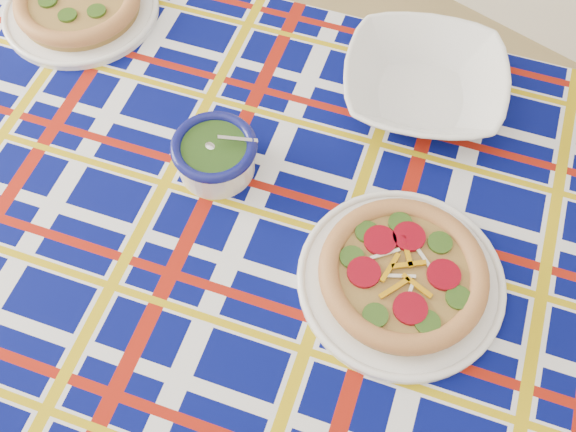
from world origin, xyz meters
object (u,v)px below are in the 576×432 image
Objects in this scene: main_focaccia_plate at (403,274)px; serving_bowl at (424,84)px; pesto_bowl at (215,153)px; dining_table at (287,271)px.

main_focaccia_plate is 0.39m from serving_bowl.
pesto_bowl is at bearing -177.13° from main_focaccia_plate.
dining_table is 5.92× the size of main_focaccia_plate.
serving_bowl is at bearing 118.24° from main_focaccia_plate.
pesto_bowl is (-0.20, 0.05, 0.13)m from dining_table.
main_focaccia_plate is 0.37m from pesto_bowl.
pesto_bowl reaches higher than main_focaccia_plate.
dining_table is 0.43m from serving_bowl.
dining_table is 6.71× the size of serving_bowl.
dining_table is at bearing -89.05° from serving_bowl.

